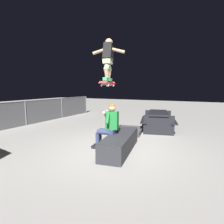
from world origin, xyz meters
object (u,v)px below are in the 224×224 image
at_px(person_sitting_on_ledge, 108,124).
at_px(picnic_table_back, 158,118).
at_px(skateboard, 108,84).
at_px(ledge_box_main, 120,143).
at_px(skater_airborne, 108,57).
at_px(kicker_ramp, 129,132).

bearing_deg(person_sitting_on_ledge, picnic_table_back, -13.59).
height_order(person_sitting_on_ledge, skateboard, skateboard).
height_order(ledge_box_main, skater_airborne, skater_airborne).
distance_m(person_sitting_on_ledge, picnic_table_back, 3.05).
height_order(skateboard, picnic_table_back, skateboard).
relative_size(ledge_box_main, skateboard, 2.01).
relative_size(ledge_box_main, person_sitting_on_ledge, 1.61).
bearing_deg(skateboard, skater_airborne, 13.48).
bearing_deg(picnic_table_back, ledge_box_main, 173.21).
bearing_deg(skater_airborne, person_sitting_on_ledge, 23.27).
distance_m(ledge_box_main, skateboard, 1.64).
bearing_deg(skateboard, person_sitting_on_ledge, 16.72).
distance_m(skater_airborne, kicker_ramp, 3.13).
xyz_separation_m(ledge_box_main, person_sitting_on_ledge, (0.00, 0.36, 0.48)).
height_order(person_sitting_on_ledge, skater_airborne, skater_airborne).
bearing_deg(ledge_box_main, kicker_ramp, 14.79).
bearing_deg(ledge_box_main, picnic_table_back, -6.79).
xyz_separation_m(ledge_box_main, picnic_table_back, (2.96, -0.35, 0.27)).
height_order(skateboard, kicker_ramp, skateboard).
xyz_separation_m(skateboard, kicker_ramp, (1.98, 0.16, -1.78)).
relative_size(skateboard, kicker_ramp, 0.95).
height_order(ledge_box_main, skateboard, skateboard).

